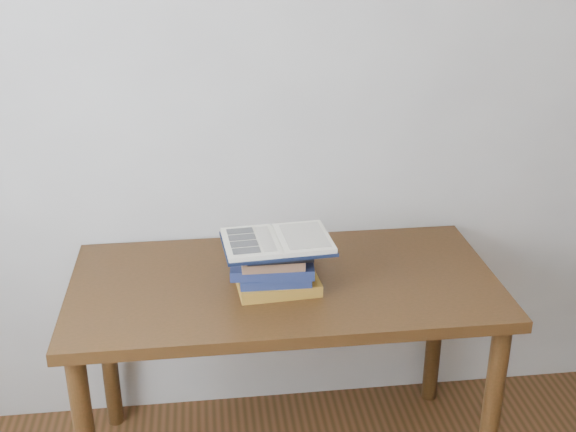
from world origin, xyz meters
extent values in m
cube|color=beige|center=(0.00, 1.75, 1.30)|extent=(3.50, 0.04, 2.60)
cube|color=#412410|center=(-0.06, 1.38, 0.72)|extent=(1.38, 0.69, 0.04)
cylinder|color=#412410|center=(0.57, 1.10, 0.35)|extent=(0.06, 0.06, 0.70)
cylinder|color=#412410|center=(-0.69, 1.66, 0.35)|extent=(0.06, 0.06, 0.70)
cylinder|color=#412410|center=(0.57, 1.66, 0.35)|extent=(0.06, 0.06, 0.70)
cube|color=#A06524|center=(-0.08, 1.33, 0.76)|extent=(0.26, 0.19, 0.04)
cube|color=#171F45|center=(-0.09, 1.32, 0.79)|extent=(0.22, 0.14, 0.03)
cube|color=#171F45|center=(-0.10, 1.32, 0.82)|extent=(0.27, 0.18, 0.03)
cube|color=#916A4B|center=(-0.10, 1.31, 0.85)|extent=(0.19, 0.15, 0.03)
cube|color=black|center=(-0.08, 1.32, 0.88)|extent=(0.20, 0.15, 0.03)
cube|color=black|center=(-0.09, 1.32, 0.90)|extent=(0.35, 0.25, 0.01)
cube|color=beige|center=(-0.17, 1.31, 0.91)|extent=(0.17, 0.23, 0.01)
cube|color=beige|center=(0.00, 1.32, 0.91)|extent=(0.17, 0.23, 0.01)
cylinder|color=beige|center=(-0.09, 1.32, 0.91)|extent=(0.03, 0.22, 0.01)
cube|color=black|center=(-0.20, 1.38, 0.92)|extent=(0.08, 0.04, 0.00)
cube|color=black|center=(-0.19, 1.34, 0.92)|extent=(0.08, 0.04, 0.00)
cube|color=black|center=(-0.19, 1.29, 0.92)|extent=(0.08, 0.04, 0.00)
cube|color=black|center=(-0.19, 1.24, 0.92)|extent=(0.08, 0.04, 0.00)
cube|color=beige|center=(-0.12, 1.32, 0.92)|extent=(0.05, 0.18, 0.00)
cube|color=beige|center=(0.00, 1.32, 0.92)|extent=(0.14, 0.19, 0.00)
camera|label=1|loc=(-0.30, -0.67, 1.86)|focal=45.00mm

